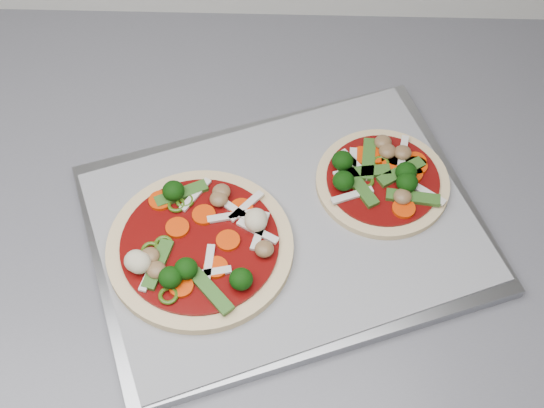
{
  "coord_description": "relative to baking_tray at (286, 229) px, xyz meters",
  "views": [
    {
      "loc": [
        -0.27,
        0.8,
        1.59
      ],
      "look_at": [
        -0.28,
        1.26,
        0.93
      ],
      "focal_mm": 50.0,
      "sensor_mm": 36.0,
      "label": 1
    }
  ],
  "objects": [
    {
      "name": "base_cabinet",
      "position": [
        0.27,
        0.05,
        -0.48
      ],
      "size": [
        3.6,
        0.6,
        0.86
      ],
      "primitive_type": "cube",
      "color": "silver",
      "rests_on": "ground"
    },
    {
      "name": "pizza_left",
      "position": [
        -0.09,
        -0.04,
        0.02
      ],
      "size": [
        0.25,
        0.25,
        0.03
      ],
      "rotation": [
        0.0,
        0.0,
        0.37
      ],
      "color": "beige",
      "rests_on": "parchment"
    },
    {
      "name": "pizza_right",
      "position": [
        0.11,
        0.06,
        0.02
      ],
      "size": [
        0.21,
        0.21,
        0.03
      ],
      "rotation": [
        0.0,
        0.0,
        0.7
      ],
      "color": "beige",
      "rests_on": "parchment"
    },
    {
      "name": "countertop",
      "position": [
        0.27,
        0.05,
        -0.03
      ],
      "size": [
        3.6,
        0.6,
        0.04
      ],
      "primitive_type": "cube",
      "color": "slate",
      "rests_on": "base_cabinet"
    },
    {
      "name": "parchment",
      "position": [
        0.0,
        0.0,
        0.01
      ],
      "size": [
        0.47,
        0.41,
        0.0
      ],
      "primitive_type": "cube",
      "rotation": [
        0.0,
        0.0,
        0.38
      ],
      "color": "#929298",
      "rests_on": "baking_tray"
    },
    {
      "name": "baking_tray",
      "position": [
        0.0,
        0.0,
        0.0
      ],
      "size": [
        0.49,
        0.42,
        0.01
      ],
      "primitive_type": "cube",
      "rotation": [
        0.0,
        0.0,
        0.35
      ],
      "color": "gray",
      "rests_on": "countertop"
    }
  ]
}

